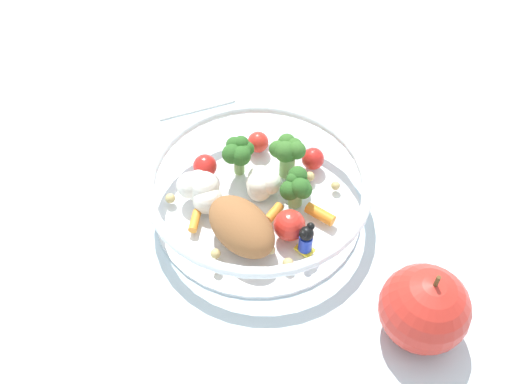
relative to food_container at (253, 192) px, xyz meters
name	(u,v)px	position (x,y,z in m)	size (l,w,h in m)	color
ground_plane	(258,209)	(0.00, 0.00, -0.03)	(2.40, 2.40, 0.00)	silver
food_container	(253,192)	(0.00, 0.00, 0.00)	(0.23, 0.23, 0.06)	white
loose_apple	(424,309)	(-0.16, 0.13, 0.01)	(0.08, 0.08, 0.09)	red
folded_napkin	(187,86)	(0.11, -0.20, -0.03)	(0.10, 0.10, 0.01)	white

